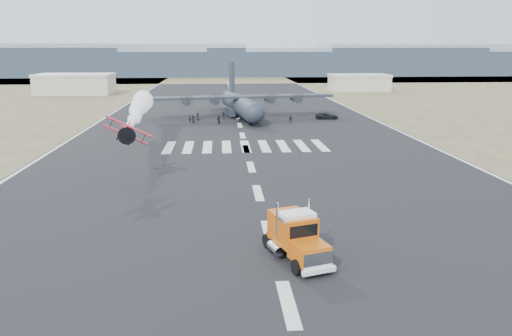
{
  "coord_description": "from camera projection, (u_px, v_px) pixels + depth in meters",
  "views": [
    {
      "loc": [
        -3.99,
        -27.51,
        15.3
      ],
      "look_at": [
        -0.59,
        18.92,
        4.0
      ],
      "focal_mm": 35.0,
      "sensor_mm": 36.0,
      "label": 1
    }
  ],
  "objects": [
    {
      "name": "ground",
      "position": [
        288.0,
        304.0,
        30.56
      ],
      "size": [
        500.0,
        500.0,
        0.0
      ],
      "primitive_type": "plane",
      "color": "black",
      "rests_on": "ground"
    },
    {
      "name": "scrub_far",
      "position": [
        227.0,
        78.0,
        253.47
      ],
      "size": [
        500.0,
        80.0,
        0.0
      ],
      "primitive_type": "cube",
      "color": "brown",
      "rests_on": "ground"
    },
    {
      "name": "runway_markings",
      "position": [
        242.0,
        135.0,
        88.71
      ],
      "size": [
        60.0,
        260.0,
        0.01
      ],
      "primitive_type": null,
      "color": "silver",
      "rests_on": "ground"
    },
    {
      "name": "ridge_seg_c",
      "position": [
        108.0,
        60.0,
        275.93
      ],
      "size": [
        150.0,
        50.0,
        17.0
      ],
      "primitive_type": "cube",
      "color": "gray",
      "rests_on": "ground"
    },
    {
      "name": "ridge_seg_d",
      "position": [
        226.0,
        63.0,
        281.01
      ],
      "size": [
        150.0,
        50.0,
        13.0
      ],
      "primitive_type": "cube",
      "color": "gray",
      "rests_on": "ground"
    },
    {
      "name": "ridge_seg_e",
      "position": [
        339.0,
        61.0,
        285.39
      ],
      "size": [
        150.0,
        50.0,
        15.0
      ],
      "primitive_type": "cube",
      "color": "gray",
      "rests_on": "ground"
    },
    {
      "name": "ridge_seg_f",
      "position": [
        450.0,
        59.0,
        289.76
      ],
      "size": [
        150.0,
        50.0,
        17.0
      ],
      "primitive_type": "cube",
      "color": "gray",
      "rests_on": "ground"
    },
    {
      "name": "hangar_left",
      "position": [
        75.0,
        84.0,
        166.6
      ],
      "size": [
        24.5,
        14.5,
        6.7
      ],
      "color": "#AFA99B",
      "rests_on": "ground"
    },
    {
      "name": "hangar_right",
      "position": [
        359.0,
        82.0,
        178.49
      ],
      "size": [
        20.5,
        12.5,
        5.9
      ],
      "color": "#AFA99B",
      "rests_on": "ground"
    },
    {
      "name": "semi_truck",
      "position": [
        296.0,
        236.0,
        36.77
      ],
      "size": [
        4.59,
        8.22,
        3.62
      ],
      "rotation": [
        0.0,
        0.0,
        0.31
      ],
      "color": "black",
      "rests_on": "ground"
    },
    {
      "name": "aerobatic_biplane",
      "position": [
        127.0,
        131.0,
        56.73
      ],
      "size": [
        5.04,
        5.01,
        3.66
      ],
      "rotation": [
        0.0,
        0.48,
        0.08
      ],
      "color": "red"
    },
    {
      "name": "smoke_trail",
      "position": [
        141.0,
        104.0,
        81.75
      ],
      "size": [
        4.6,
        32.06,
        3.49
      ],
      "rotation": [
        0.0,
        0.0,
        0.08
      ],
      "color": "white"
    },
    {
      "name": "transport_aircraft",
      "position": [
        240.0,
        103.0,
        112.26
      ],
      "size": [
        41.36,
        33.94,
        11.94
      ],
      "rotation": [
        0.0,
        0.0,
        0.14
      ],
      "color": "#222A33",
      "rests_on": "ground"
    },
    {
      "name": "support_vehicle",
      "position": [
        327.0,
        116.0,
        109.08
      ],
      "size": [
        5.12,
        2.61,
        1.38
      ],
      "primitive_type": "imported",
      "rotation": [
        0.0,
        0.0,
        1.51
      ],
      "color": "black",
      "rests_on": "ground"
    },
    {
      "name": "crew_a",
      "position": [
        190.0,
        119.0,
        104.18
      ],
      "size": [
        0.69,
        0.63,
        1.58
      ],
      "primitive_type": "imported",
      "rotation": [
        0.0,
        0.0,
        5.97
      ],
      "color": "black",
      "rests_on": "ground"
    },
    {
      "name": "crew_b",
      "position": [
        240.0,
        118.0,
        103.81
      ],
      "size": [
        0.73,
        0.95,
        1.73
      ],
      "primitive_type": "imported",
      "rotation": [
        0.0,
        0.0,
        1.29
      ],
      "color": "black",
      "rests_on": "ground"
    },
    {
      "name": "crew_c",
      "position": [
        224.0,
        116.0,
        107.29
      ],
      "size": [
        1.3,
        0.93,
        1.82
      ],
      "primitive_type": "imported",
      "rotation": [
        0.0,
        0.0,
        0.36
      ],
      "color": "black",
      "rests_on": "ground"
    },
    {
      "name": "crew_d",
      "position": [
        291.0,
        119.0,
        102.9
      ],
      "size": [
        0.95,
        0.52,
        1.58
      ],
      "primitive_type": "imported",
      "rotation": [
        0.0,
        0.0,
        0.05
      ],
      "color": "black",
      "rests_on": "ground"
    },
    {
      "name": "crew_e",
      "position": [
        198.0,
        116.0,
        106.93
      ],
      "size": [
        0.93,
        0.96,
        1.7
      ],
      "primitive_type": "imported",
      "rotation": [
        0.0,
        0.0,
        2.27
      ],
      "color": "black",
      "rests_on": "ground"
    },
    {
      "name": "crew_f",
      "position": [
        219.0,
        120.0,
        102.15
      ],
      "size": [
        1.11,
        1.7,
        1.75
      ],
      "primitive_type": "imported",
      "rotation": [
        0.0,
        0.0,
        5.11
      ],
      "color": "black",
      "rests_on": "ground"
    },
    {
      "name": "crew_g",
      "position": [
        241.0,
        118.0,
        104.38
      ],
      "size": [
        0.6,
        0.68,
        1.63
      ],
      "primitive_type": "imported",
      "rotation": [
        0.0,
        0.0,
        4.93
      ],
      "color": "black",
      "rests_on": "ground"
    },
    {
      "name": "crew_h",
      "position": [
        193.0,
        119.0,
        102.54
      ],
      "size": [
        0.95,
        0.88,
        1.67
      ],
      "primitive_type": "imported",
      "rotation": [
        0.0,
        0.0,
        3.76
      ],
      "color": "black",
      "rests_on": "ground"
    }
  ]
}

